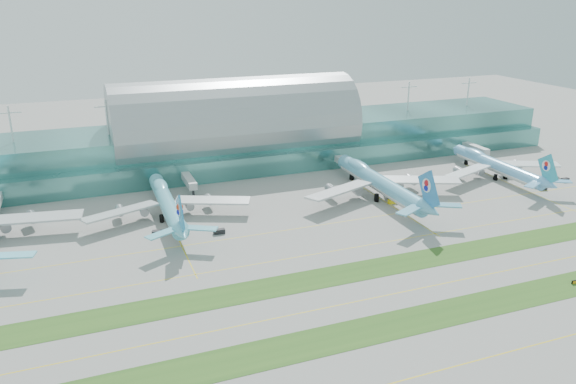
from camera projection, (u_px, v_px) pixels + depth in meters
name	position (u px, v px, depth m)	size (l,w,h in m)	color
ground	(352.00, 276.00, 171.10)	(700.00, 700.00, 0.00)	gray
terminal	(235.00, 136.00, 279.80)	(340.00, 69.10, 36.00)	#3D7A75
grass_strip_near	(401.00, 323.00, 146.43)	(420.00, 12.00, 0.08)	#2D591E
grass_strip_far	(349.00, 273.00, 172.85)	(420.00, 12.00, 0.08)	#2D591E
taxiline_a	(448.00, 368.00, 128.82)	(420.00, 0.35, 0.01)	yellow
taxiline_b	(375.00, 298.00, 158.77)	(420.00, 0.35, 0.01)	yellow
taxiline_c	(328.00, 252.00, 186.95)	(420.00, 0.35, 0.01)	yellow
taxiline_d	(303.00, 228.00, 206.33)	(420.00, 0.35, 0.01)	yellow
airliner_b	(167.00, 202.00, 214.09)	(64.01, 72.53, 19.99)	#60BED4
airliner_c	(379.00, 181.00, 235.43)	(71.67, 81.21, 22.38)	#5BA8C8
airliner_d	(496.00, 165.00, 261.55)	(62.49, 70.86, 19.52)	#67B1E4
gse_c	(158.00, 233.00, 199.93)	(3.99, 1.98, 1.63)	black
gse_d	(219.00, 231.00, 200.96)	(4.12, 1.79, 1.71)	black
gse_e	(393.00, 201.00, 230.04)	(3.92, 1.70, 1.74)	yellow
gse_f	(423.00, 208.00, 223.62)	(3.27, 1.53, 1.54)	black
gse_g	(542.00, 188.00, 246.12)	(3.59, 2.13, 1.50)	black
gse_h	(565.00, 180.00, 256.76)	(3.65, 1.66, 1.74)	black
taxiway_sign_east	(576.00, 282.00, 166.27)	(2.87, 0.58, 1.21)	black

